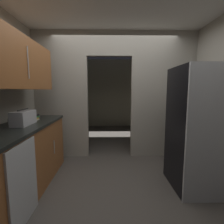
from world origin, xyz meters
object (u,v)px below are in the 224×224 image
at_px(dishwasher, 24,184).
at_px(boombox, 23,118).
at_px(refrigerator, 204,129).
at_px(book_stack, 34,117).

distance_m(dishwasher, boombox, 0.93).
bearing_deg(dishwasher, refrigerator, 16.02).
height_order(refrigerator, boombox, refrigerator).
bearing_deg(refrigerator, book_stack, 171.81).
bearing_deg(refrigerator, dishwasher, -163.98).
distance_m(refrigerator, boombox, 2.55).
bearing_deg(refrigerator, boombox, 179.94).
height_order(dishwasher, boombox, boombox).
distance_m(boombox, book_stack, 0.37).
height_order(dishwasher, book_stack, book_stack).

